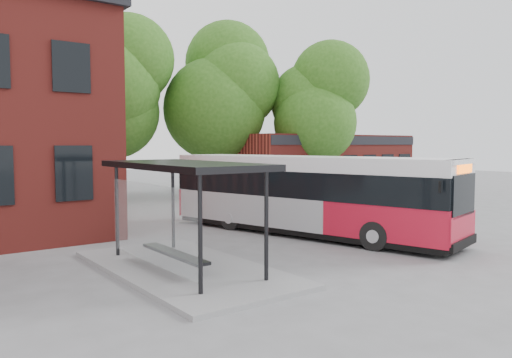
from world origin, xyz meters
TOP-DOWN VIEW (x-y plane):
  - ground at (0.00, 0.00)m, footprint 100.00×100.00m
  - shop_row at (15.00, 14.00)m, footprint 14.00×6.20m
  - bus_shelter at (-4.50, -1.00)m, footprint 3.60×7.00m
  - bike_rail at (9.28, 10.00)m, footprint 5.20×0.10m
  - tree_1 at (1.00, 17.00)m, footprint 7.92×7.92m
  - tree_2 at (8.00, 16.00)m, footprint 7.92×7.92m
  - tree_3 at (13.00, 12.00)m, footprint 7.04×7.04m
  - city_bus at (1.72, 1.05)m, footprint 5.09×11.63m
  - bicycle_0 at (7.27, 9.21)m, footprint 1.77×0.84m
  - bicycle_1 at (8.12, 9.42)m, footprint 1.85×1.19m
  - bicycle_3 at (8.17, 10.27)m, footprint 1.63×0.51m
  - bicycle_5 at (10.48, 9.31)m, footprint 1.53×0.89m
  - bicycle_6 at (11.10, 9.32)m, footprint 1.96×1.13m
  - bicycle_7 at (11.39, 10.71)m, footprint 1.54×0.52m

SIDE VIEW (x-z plane):
  - ground at x=0.00m, z-range 0.00..0.00m
  - bike_rail at x=9.28m, z-range 0.00..0.38m
  - bicycle_5 at x=10.48m, z-range 0.00..0.89m
  - bicycle_0 at x=7.27m, z-range 0.00..0.89m
  - bicycle_7 at x=11.39m, z-range 0.00..0.91m
  - bicycle_3 at x=8.17m, z-range 0.00..0.97m
  - bicycle_6 at x=11.10m, z-range 0.00..0.98m
  - bicycle_1 at x=8.12m, z-range 0.00..1.08m
  - city_bus at x=1.72m, z-range 0.00..2.89m
  - bus_shelter at x=-4.50m, z-range 0.00..2.90m
  - shop_row at x=15.00m, z-range 0.00..4.00m
  - tree_3 at x=13.00m, z-range 0.00..9.28m
  - tree_1 at x=1.00m, z-range 0.00..10.40m
  - tree_2 at x=8.00m, z-range 0.00..11.00m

